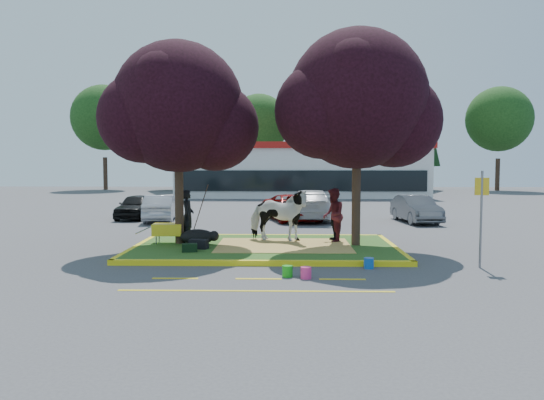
{
  "coord_description": "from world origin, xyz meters",
  "views": [
    {
      "loc": [
        0.61,
        -16.66,
        2.76
      ],
      "look_at": [
        0.21,
        0.5,
        1.56
      ],
      "focal_mm": 35.0,
      "sensor_mm": 36.0,
      "label": 1
    }
  ],
  "objects_px": {
    "sign_post": "(481,208)",
    "bucket_blue": "(369,263)",
    "handler": "(188,216)",
    "car_silver": "(160,208)",
    "cow": "(278,215)",
    "bucket_pink": "(306,273)",
    "wheelbarrow": "(168,230)",
    "calf": "(197,237)",
    "bucket_green": "(287,271)",
    "car_black": "(136,206)"
  },
  "relations": [
    {
      "from": "cow",
      "to": "sign_post",
      "type": "relative_size",
      "value": 0.81
    },
    {
      "from": "sign_post",
      "to": "car_silver",
      "type": "height_order",
      "value": "sign_post"
    },
    {
      "from": "sign_post",
      "to": "bucket_pink",
      "type": "bearing_deg",
      "value": -153.36
    },
    {
      "from": "cow",
      "to": "wheelbarrow",
      "type": "height_order",
      "value": "cow"
    },
    {
      "from": "calf",
      "to": "bucket_pink",
      "type": "bearing_deg",
      "value": -48.19
    },
    {
      "from": "car_black",
      "to": "bucket_green",
      "type": "bearing_deg",
      "value": -59.56
    },
    {
      "from": "bucket_green",
      "to": "car_black",
      "type": "bearing_deg",
      "value": 119.1
    },
    {
      "from": "handler",
      "to": "car_silver",
      "type": "height_order",
      "value": "handler"
    },
    {
      "from": "sign_post",
      "to": "car_black",
      "type": "distance_m",
      "value": 17.46
    },
    {
      "from": "sign_post",
      "to": "wheelbarrow",
      "type": "bearing_deg",
      "value": 170.48
    },
    {
      "from": "calf",
      "to": "sign_post",
      "type": "relative_size",
      "value": 0.44
    },
    {
      "from": "bucket_pink",
      "to": "car_black",
      "type": "distance_m",
      "value": 15.69
    },
    {
      "from": "cow",
      "to": "bucket_pink",
      "type": "relative_size",
      "value": 7.34
    },
    {
      "from": "car_black",
      "to": "bucket_blue",
      "type": "bearing_deg",
      "value": -50.73
    },
    {
      "from": "car_black",
      "to": "car_silver",
      "type": "height_order",
      "value": "car_silver"
    },
    {
      "from": "sign_post",
      "to": "bucket_green",
      "type": "distance_m",
      "value": 5.44
    },
    {
      "from": "handler",
      "to": "sign_post",
      "type": "bearing_deg",
      "value": -115.93
    },
    {
      "from": "sign_post",
      "to": "bucket_blue",
      "type": "bearing_deg",
      "value": -167.05
    },
    {
      "from": "handler",
      "to": "car_black",
      "type": "distance_m",
      "value": 9.55
    },
    {
      "from": "bucket_green",
      "to": "bucket_pink",
      "type": "height_order",
      "value": "bucket_pink"
    },
    {
      "from": "bucket_pink",
      "to": "bucket_blue",
      "type": "distance_m",
      "value": 2.11
    },
    {
      "from": "bucket_green",
      "to": "car_silver",
      "type": "xyz_separation_m",
      "value": [
        -5.98,
        12.25,
        0.48
      ]
    },
    {
      "from": "wheelbarrow",
      "to": "bucket_green",
      "type": "distance_m",
      "value": 5.84
    },
    {
      "from": "bucket_blue",
      "to": "wheelbarrow",
      "type": "bearing_deg",
      "value": 151.44
    },
    {
      "from": "calf",
      "to": "sign_post",
      "type": "height_order",
      "value": "sign_post"
    },
    {
      "from": "cow",
      "to": "sign_post",
      "type": "bearing_deg",
      "value": -109.33
    },
    {
      "from": "cow",
      "to": "bucket_pink",
      "type": "height_order",
      "value": "cow"
    },
    {
      "from": "car_silver",
      "to": "wheelbarrow",
      "type": "bearing_deg",
      "value": 97.12
    },
    {
      "from": "wheelbarrow",
      "to": "cow",
      "type": "bearing_deg",
      "value": 5.89
    },
    {
      "from": "bucket_blue",
      "to": "bucket_pink",
      "type": "bearing_deg",
      "value": -143.53
    },
    {
      "from": "wheelbarrow",
      "to": "car_silver",
      "type": "xyz_separation_m",
      "value": [
        -2.11,
        7.9,
        0.03
      ]
    },
    {
      "from": "bucket_pink",
      "to": "car_black",
      "type": "relative_size",
      "value": 0.08
    },
    {
      "from": "bucket_green",
      "to": "bucket_pink",
      "type": "relative_size",
      "value": 0.98
    },
    {
      "from": "bucket_pink",
      "to": "sign_post",
      "type": "bearing_deg",
      "value": 17.11
    },
    {
      "from": "bucket_blue",
      "to": "car_black",
      "type": "xyz_separation_m",
      "value": [
        -9.58,
        12.3,
        0.47
      ]
    },
    {
      "from": "calf",
      "to": "wheelbarrow",
      "type": "relative_size",
      "value": 0.66
    },
    {
      "from": "handler",
      "to": "bucket_pink",
      "type": "height_order",
      "value": "handler"
    },
    {
      "from": "calf",
      "to": "wheelbarrow",
      "type": "distance_m",
      "value": 1.03
    },
    {
      "from": "calf",
      "to": "wheelbarrow",
      "type": "xyz_separation_m",
      "value": [
        -0.99,
        0.19,
        0.2
      ]
    },
    {
      "from": "sign_post",
      "to": "car_black",
      "type": "bearing_deg",
      "value": 145.49
    },
    {
      "from": "bucket_blue",
      "to": "car_black",
      "type": "bearing_deg",
      "value": 127.93
    },
    {
      "from": "wheelbarrow",
      "to": "bucket_blue",
      "type": "relative_size",
      "value": 6.01
    },
    {
      "from": "handler",
      "to": "sign_post",
      "type": "distance_m",
      "value": 9.12
    },
    {
      "from": "cow",
      "to": "calf",
      "type": "bearing_deg",
      "value": 119.38
    },
    {
      "from": "bucket_pink",
      "to": "car_black",
      "type": "bearing_deg",
      "value": 120.19
    },
    {
      "from": "bucket_green",
      "to": "cow",
      "type": "bearing_deg",
      "value": 93.33
    },
    {
      "from": "calf",
      "to": "handler",
      "type": "height_order",
      "value": "handler"
    },
    {
      "from": "handler",
      "to": "car_silver",
      "type": "xyz_separation_m",
      "value": [
        -2.68,
        7.47,
        -0.39
      ]
    },
    {
      "from": "car_silver",
      "to": "bucket_pink",
      "type": "bearing_deg",
      "value": 109.5
    },
    {
      "from": "bucket_green",
      "to": "bucket_pink",
      "type": "bearing_deg",
      "value": -22.24
    }
  ]
}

